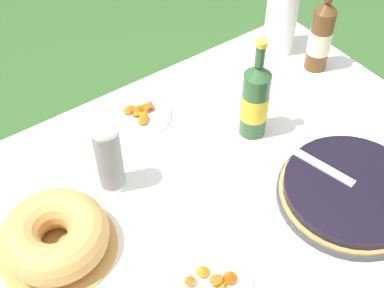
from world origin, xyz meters
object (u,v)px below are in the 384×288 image
object	(u,v)px
serving_knife	(364,190)
cider_bottle_green	(255,100)
paper_towel_roll	(281,20)
cup_stack	(109,158)
snack_plate_left	(212,286)
bundt_cake	(55,236)
berry_tart	(351,192)
snack_plate_near	(137,113)
cider_bottle_amber	(321,36)

from	to	relation	value
serving_knife	cider_bottle_green	xyz separation A→B (m)	(-0.06, 0.39, 0.07)
cider_bottle_green	paper_towel_roll	xyz separation A→B (m)	(0.35, 0.27, -0.00)
cup_stack	snack_plate_left	xyz separation A→B (m)	(0.03, -0.42, -0.10)
bundt_cake	berry_tart	bearing A→B (deg)	-23.78
serving_knife	snack_plate_near	bearing A→B (deg)	11.78
cup_stack	cider_bottle_amber	size ratio (longest dim) A/B	0.67
cider_bottle_green	snack_plate_near	bearing A→B (deg)	134.05
cup_stack	snack_plate_near	distance (m)	0.30
serving_knife	cup_stack	world-z (taller)	cup_stack
berry_tart	snack_plate_left	xyz separation A→B (m)	(-0.47, 0.00, -0.02)
cider_bottle_green	snack_plate_left	distance (m)	0.57
cup_stack	snack_plate_left	distance (m)	0.43
berry_tart	cider_bottle_amber	size ratio (longest dim) A/B	1.19
snack_plate_near	paper_towel_roll	world-z (taller)	paper_towel_roll
berry_tart	cup_stack	xyz separation A→B (m)	(-0.51, 0.42, 0.09)
cider_bottle_amber	cider_bottle_green	bearing A→B (deg)	-163.02
berry_tart	cider_bottle_green	bearing A→B (deg)	98.07
cider_bottle_amber	paper_towel_roll	bearing A→B (deg)	102.65
serving_knife	paper_towel_roll	xyz separation A→B (m)	(0.29, 0.66, 0.06)
serving_knife	paper_towel_roll	bearing A→B (deg)	-37.64
cider_bottle_amber	snack_plate_left	bearing A→B (deg)	-149.56
berry_tart	paper_towel_roll	size ratio (longest dim) A/B	1.64
serving_knife	cup_stack	xyz separation A→B (m)	(-0.51, 0.45, 0.05)
cup_stack	snack_plate_near	size ratio (longest dim) A/B	1.04
berry_tart	serving_knife	size ratio (longest dim) A/B	1.10
cup_stack	paper_towel_roll	bearing A→B (deg)	14.72
cider_bottle_amber	paper_towel_roll	xyz separation A→B (m)	(-0.04, 0.16, -0.01)
berry_tart	snack_plate_left	world-z (taller)	berry_tart
bundt_cake	cup_stack	size ratio (longest dim) A/B	1.33
cider_bottle_amber	serving_knife	bearing A→B (deg)	-122.91
berry_tart	snack_plate_near	world-z (taller)	berry_tart
cider_bottle_green	snack_plate_near	xyz separation A→B (m)	(-0.25, 0.26, -0.12)
cider_bottle_green	cider_bottle_amber	world-z (taller)	cider_bottle_amber
cider_bottle_green	paper_towel_roll	size ratio (longest dim) A/B	1.36
berry_tart	serving_knife	world-z (taller)	serving_knife
berry_tart	cup_stack	world-z (taller)	cup_stack
berry_tart	bundt_cake	distance (m)	0.79
bundt_cake	cup_stack	world-z (taller)	cup_stack
serving_knife	snack_plate_left	distance (m)	0.48
serving_knife	snack_plate_left	size ratio (longest dim) A/B	1.83
cider_bottle_green	cider_bottle_amber	xyz separation A→B (m)	(0.39, 0.12, 0.00)
berry_tart	cider_bottle_amber	world-z (taller)	cider_bottle_amber
serving_knife	cider_bottle_green	distance (m)	0.40
serving_knife	snack_plate_left	bearing A→B (deg)	72.46
cider_bottle_amber	snack_plate_left	world-z (taller)	cider_bottle_amber
serving_knife	cider_bottle_green	size ratio (longest dim) A/B	1.09
bundt_cake	cider_bottle_green	distance (m)	0.68
cup_stack	paper_towel_roll	distance (m)	0.83
bundt_cake	snack_plate_left	xyz separation A→B (m)	(0.25, -0.32, -0.04)
bundt_cake	cider_bottle_green	size ratio (longest dim) A/B	0.90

